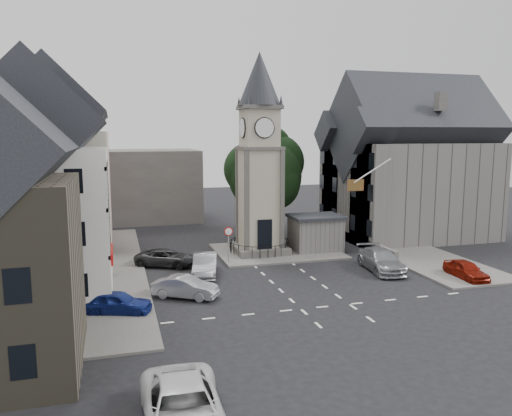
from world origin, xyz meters
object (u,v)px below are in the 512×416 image
object	(u,v)px
clock_tower	(259,155)
pedestrian	(392,240)
stone_shelter	(316,233)
car_west_blue	(117,303)
car_east_red	(466,270)

from	to	relation	value
clock_tower	pedestrian	bearing A→B (deg)	-7.75
stone_shelter	car_west_blue	size ratio (longest dim) A/B	1.13
stone_shelter	car_west_blue	world-z (taller)	stone_shelter
car_east_red	pedestrian	bearing A→B (deg)	93.19
car_west_blue	pedestrian	size ratio (longest dim) A/B	2.48
stone_shelter	car_east_red	distance (m)	12.49
clock_tower	stone_shelter	world-z (taller)	clock_tower
stone_shelter	car_west_blue	distance (m)	19.63
car_east_red	pedestrian	size ratio (longest dim) A/B	2.45
clock_tower	stone_shelter	xyz separation A→B (m)	(4.80, -0.49, -6.57)
car_east_red	stone_shelter	bearing A→B (deg)	125.73
stone_shelter	car_east_red	bearing A→B (deg)	-57.46
clock_tower	car_west_blue	world-z (taller)	clock_tower
stone_shelter	clock_tower	bearing A→B (deg)	174.16
clock_tower	pedestrian	world-z (taller)	clock_tower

